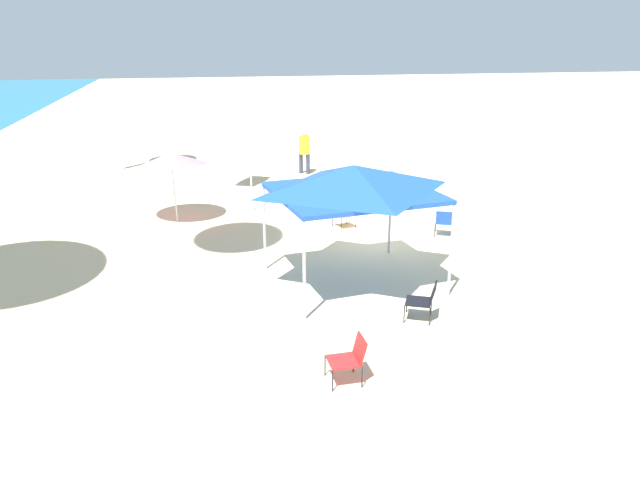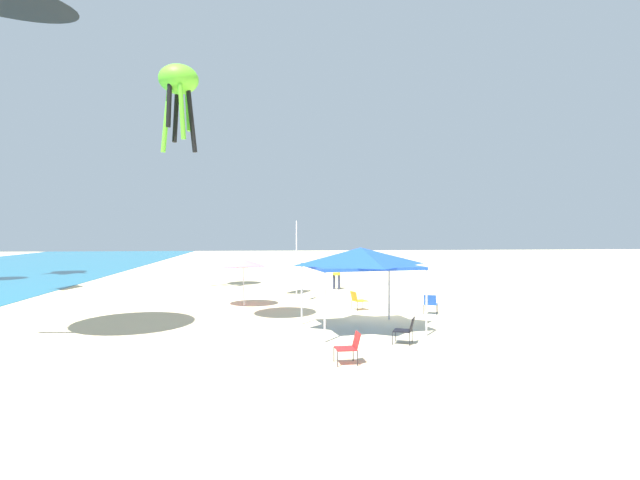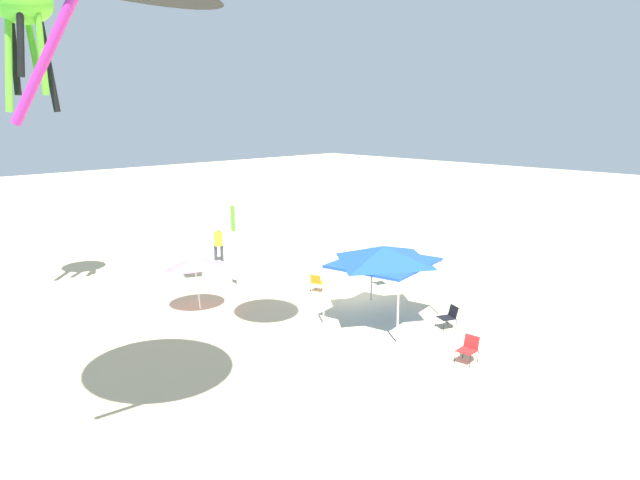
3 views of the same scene
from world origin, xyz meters
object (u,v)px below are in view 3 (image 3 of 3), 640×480
canopy_tent (384,255)px  beach_umbrella (194,262)px  folding_chair_left_of_tent (449,315)px  kite_octopus_lime (23,10)px  person_near_umbrella (218,241)px  banner_flag (235,240)px  folding_chair_right_of_tent (469,347)px  folding_chair_near_cooler (382,275)px  folding_chair_facing_ocean (317,281)px

canopy_tent → beach_umbrella: bearing=36.5°
folding_chair_left_of_tent → kite_octopus_lime: 19.34m
folding_chair_left_of_tent → person_near_umbrella: person_near_umbrella is taller
folding_chair_left_of_tent → banner_flag: 9.51m
folding_chair_right_of_tent → folding_chair_near_cooler: 8.43m
canopy_tent → kite_octopus_lime: bearing=36.9°
folding_chair_right_of_tent → folding_chair_near_cooler: bearing=144.7°
folding_chair_near_cooler → folding_chair_left_of_tent: 5.64m
canopy_tent → beach_umbrella: size_ratio=1.75×
beach_umbrella → folding_chair_left_of_tent: bearing=-146.5°
canopy_tent → folding_chair_left_of_tent: (-2.26, -1.02, -2.03)m
beach_umbrella → folding_chair_facing_ocean: bearing=-109.7°
folding_chair_facing_ocean → folding_chair_left_of_tent: same height
folding_chair_near_cooler → folding_chair_left_of_tent: bearing=88.1°
folding_chair_left_of_tent → kite_octopus_lime: bearing=-121.6°
folding_chair_right_of_tent → folding_chair_facing_ocean: 8.63m
person_near_umbrella → folding_chair_near_cooler: bearing=143.4°
banner_flag → folding_chair_near_cooler: bearing=-125.0°
canopy_tent → folding_chair_near_cooler: 4.88m
banner_flag → person_near_umbrella: size_ratio=2.13×
folding_chair_right_of_tent → folding_chair_facing_ocean: bearing=165.6°
beach_umbrella → folding_chair_left_of_tent: (-8.21, -5.44, -1.47)m
folding_chair_near_cooler → banner_flag: 6.77m
canopy_tent → folding_chair_facing_ocean: bearing=-8.1°
folding_chair_left_of_tent → banner_flag: size_ratio=0.21×
kite_octopus_lime → person_near_umbrella: bearing=-48.9°
folding_chair_left_of_tent → banner_flag: banner_flag is taller
beach_umbrella → folding_chair_right_of_tent: 10.92m
folding_chair_right_of_tent → kite_octopus_lime: size_ratio=0.17×
beach_umbrella → folding_chair_facing_ocean: size_ratio=2.83×
folding_chair_near_cooler → banner_flag: (3.73, 5.33, 1.87)m
folding_chair_near_cooler → banner_flag: size_ratio=0.21×
person_near_umbrella → folding_chair_left_of_tent: bearing=127.4°
canopy_tent → folding_chair_right_of_tent: 4.88m
folding_chair_right_of_tent → banner_flag: (10.91, 0.91, 1.87)m
folding_chair_facing_ocean → folding_chair_left_of_tent: 6.43m
canopy_tent → folding_chair_near_cooler: size_ratio=4.94×
folding_chair_left_of_tent → folding_chair_right_of_tent: bearing=-21.3°
beach_umbrella → banner_flag: banner_flag is taller
folding_chair_right_of_tent → folding_chair_near_cooler: size_ratio=1.00×
beach_umbrella → folding_chair_right_of_tent: bearing=-161.7°
folding_chair_near_cooler → folding_chair_facing_ocean: (1.30, 2.81, 0.00)m
folding_chair_right_of_tent → banner_flag: 11.11m
person_near_umbrella → kite_octopus_lime: 13.54m
canopy_tent → banner_flag: 6.87m
folding_chair_right_of_tent → kite_octopus_lime: (15.15, 7.11, 10.90)m
folding_chair_right_of_tent → person_near_umbrella: person_near_umbrella is taller
beach_umbrella → folding_chair_left_of_tent: beach_umbrella is taller
person_near_umbrella → folding_chair_right_of_tent: bearing=119.9°
folding_chair_near_cooler → folding_chair_facing_ocean: same height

